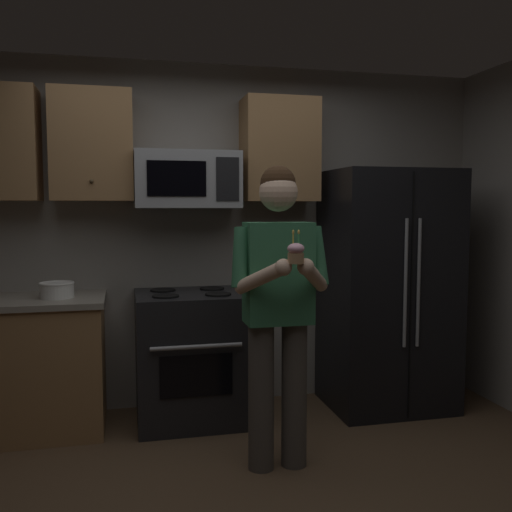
{
  "coord_description": "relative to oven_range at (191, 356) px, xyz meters",
  "views": [
    {
      "loc": [
        -0.59,
        -2.6,
        1.53
      ],
      "look_at": [
        0.13,
        0.5,
        1.25
      ],
      "focal_mm": 39.68,
      "sensor_mm": 36.0,
      "label": 1
    }
  ],
  "objects": [
    {
      "name": "refrigerator",
      "position": [
        1.5,
        -0.04,
        0.44
      ],
      "size": [
        0.9,
        0.75,
        1.8
      ],
      "color": "black",
      "rests_on": "ground"
    },
    {
      "name": "oven_range",
      "position": [
        0.0,
        0.0,
        0.0
      ],
      "size": [
        0.76,
        0.7,
        0.93
      ],
      "color": "black",
      "rests_on": "ground"
    },
    {
      "name": "microwave",
      "position": [
        0.0,
        0.12,
        1.26
      ],
      "size": [
        0.74,
        0.41,
        0.4
      ],
      "color": "#9EA0A5"
    },
    {
      "name": "cabinet_row_upper",
      "position": [
        -0.57,
        0.17,
        1.49
      ],
      "size": [
        2.78,
        0.36,
        0.76
      ],
      "color": "#9E7247"
    },
    {
      "name": "bowl_large_white",
      "position": [
        -0.89,
        -0.01,
        0.51
      ],
      "size": [
        0.23,
        0.23,
        0.11
      ],
      "color": "white",
      "rests_on": "counter_left"
    },
    {
      "name": "person",
      "position": [
        0.41,
        -0.87,
        0.53
      ],
      "size": [
        0.6,
        0.48,
        1.76
      ],
      "color": "#4C4742",
      "rests_on": "ground"
    },
    {
      "name": "wall_back",
      "position": [
        0.15,
        0.39,
        0.84
      ],
      "size": [
        4.4,
        0.1,
        2.6
      ],
      "primitive_type": "cube",
      "color": "gray",
      "rests_on": "ground"
    },
    {
      "name": "cupcake",
      "position": [
        0.41,
        -1.2,
        0.83
      ],
      "size": [
        0.09,
        0.09,
        0.17
      ],
      "color": "#A87F56"
    }
  ]
}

